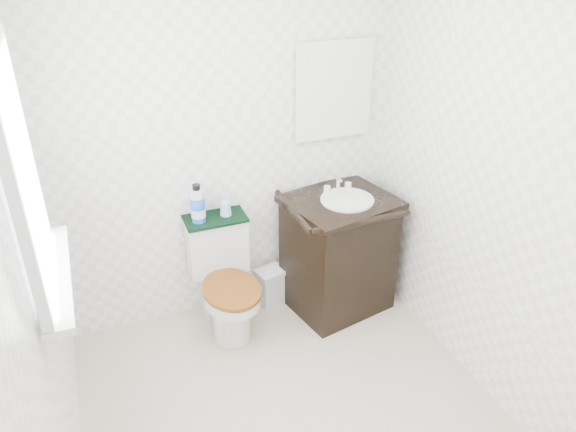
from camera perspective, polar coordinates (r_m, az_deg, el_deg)
floor at (r=3.23m, az=1.16°, el=-20.48°), size 2.40×2.40×0.00m
wall_back at (r=3.48m, az=-6.24°, el=7.55°), size 2.40×0.00×2.40m
wall_left at (r=2.33m, az=-24.63°, el=-6.67°), size 0.00×2.40×2.40m
wall_right at (r=3.01m, az=21.17°, el=2.16°), size 0.00×2.40×2.40m
window at (r=2.39m, az=-25.54°, el=3.70°), size 0.02×0.70×0.90m
mirror at (r=3.62m, az=4.66°, el=12.59°), size 0.50×0.02×0.60m
toilet at (r=3.67m, az=-6.54°, el=-6.79°), size 0.40×0.62×0.73m
vanity at (r=3.79m, az=5.16°, el=-3.55°), size 0.76×0.68×0.92m
trash_bin at (r=3.94m, az=-1.77°, el=-7.14°), size 0.22×0.19×0.28m
towel at (r=3.55m, az=-7.42°, el=-0.25°), size 0.39×0.22×0.02m
mouthwash_bottle at (r=3.47m, az=-9.15°, el=1.14°), size 0.09×0.09×0.25m
cup at (r=3.55m, az=-6.36°, el=0.78°), size 0.07×0.07×0.09m
soap_bar at (r=3.68m, az=4.16°, el=2.55°), size 0.06×0.04×0.02m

